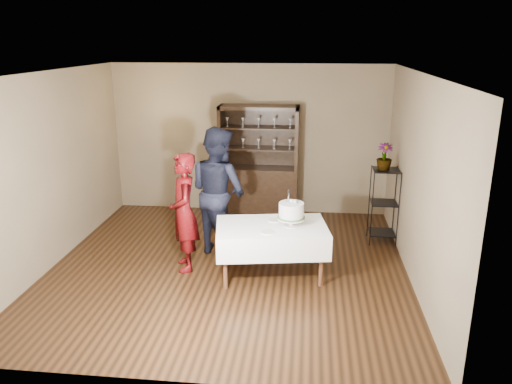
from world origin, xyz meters
TOP-DOWN VIEW (x-y plane):
  - floor at (0.00, 0.00)m, footprint 5.00×5.00m
  - ceiling at (0.00, 0.00)m, footprint 5.00×5.00m
  - back_wall at (0.00, 2.50)m, footprint 5.00×0.02m
  - wall_left at (-2.50, 0.00)m, footprint 0.02×5.00m
  - wall_right at (2.50, 0.00)m, footprint 0.02×5.00m
  - china_hutch at (0.20, 2.25)m, footprint 1.40×0.48m
  - plant_etagere at (2.28, 1.20)m, footprint 0.42×0.42m
  - cake_table at (0.62, -0.19)m, footprint 1.59×1.13m
  - woman at (-0.60, -0.08)m, footprint 0.58×0.71m
  - man at (-0.23, 0.54)m, footprint 1.18×1.15m
  - cake at (0.88, -0.18)m, footprint 0.39×0.39m
  - plate_near at (0.59, -0.45)m, footprint 0.23×0.23m
  - plate_far at (0.64, -0.01)m, footprint 0.18×0.18m
  - potted_plant at (2.23, 1.18)m, footprint 0.24×0.24m

SIDE VIEW (x-z plane):
  - floor at x=0.00m, z-range 0.00..0.00m
  - cake_table at x=0.62m, z-range 0.19..0.92m
  - plant_etagere at x=2.28m, z-range 0.05..1.25m
  - china_hutch at x=0.20m, z-range -0.34..1.66m
  - plate_near at x=0.59m, z-range 0.73..0.75m
  - plate_far at x=0.64m, z-range 0.73..0.75m
  - woman at x=-0.60m, z-range 0.00..1.66m
  - cake at x=0.88m, z-range 0.68..1.19m
  - man at x=-0.23m, z-range 0.00..1.92m
  - back_wall at x=0.00m, z-range 0.00..2.70m
  - wall_left at x=-2.50m, z-range 0.00..2.70m
  - wall_right at x=2.50m, z-range 0.00..2.70m
  - potted_plant at x=2.23m, z-range 1.19..1.60m
  - ceiling at x=0.00m, z-range 2.70..2.70m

